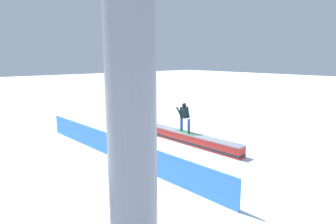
# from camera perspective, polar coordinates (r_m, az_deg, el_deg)

# --- Properties ---
(ground_plane) EXTENTS (120.00, 120.00, 0.00)m
(ground_plane) POSITION_cam_1_polar(r_m,az_deg,el_deg) (14.27, 2.80, -5.91)
(ground_plane) COLOR white
(grind_box) EXTENTS (6.81, 0.91, 0.53)m
(grind_box) POSITION_cam_1_polar(r_m,az_deg,el_deg) (14.20, 2.81, -4.99)
(grind_box) COLOR red
(grind_box) RESTS_ON ground_plane
(snowboarder) EXTENTS (1.43, 0.49, 1.42)m
(snowboarder) POSITION_cam_1_polar(r_m,az_deg,el_deg) (13.88, 3.25, -0.84)
(snowboarder) COLOR #3A8442
(snowboarder) RESTS_ON grind_box
(safety_fence) EXTENTS (11.58, 0.67, 0.96)m
(safety_fence) POSITION_cam_1_polar(r_m,az_deg,el_deg) (12.01, -10.14, -6.92)
(safety_fence) COLOR #3B83E5
(safety_fence) RESTS_ON ground_plane
(trail_marker) EXTENTS (0.40, 0.10, 1.73)m
(trail_marker) POSITION_cam_1_polar(r_m,az_deg,el_deg) (18.19, -6.07, 0.68)
(trail_marker) COLOR #262628
(trail_marker) RESTS_ON ground_plane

